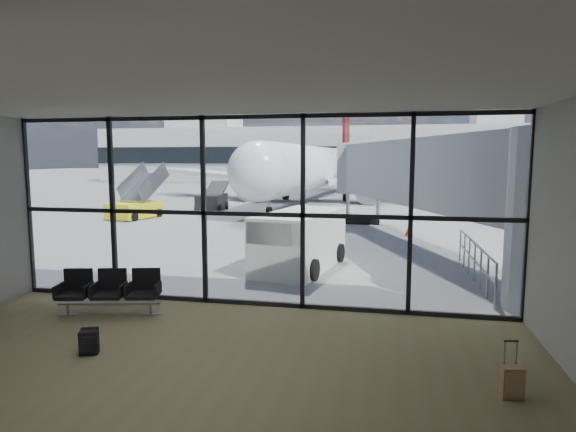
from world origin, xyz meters
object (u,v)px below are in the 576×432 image
(backpack, at_px, (89,342))
(suitcase, at_px, (512,382))
(service_van, at_px, (299,240))
(belt_loader, at_px, (212,201))
(airliner, at_px, (318,168))
(seating_row, at_px, (110,289))
(mobile_stairs, at_px, (136,207))

(backpack, relative_size, suitcase, 0.56)
(service_van, relative_size, belt_loader, 1.03)
(airliner, bearing_deg, suitcase, -72.87)
(backpack, xyz_separation_m, airliner, (-0.57, 33.65, 2.50))
(seating_row, height_order, service_van, service_van)
(airliner, bearing_deg, mobile_stairs, -115.47)
(backpack, relative_size, service_van, 0.11)
(suitcase, distance_m, mobile_stairs, 24.85)
(backpack, xyz_separation_m, service_van, (2.50, 7.40, 0.70))
(seating_row, distance_m, belt_loader, 21.72)
(seating_row, distance_m, mobile_stairs, 18.36)
(seating_row, distance_m, suitcase, 8.28)
(seating_row, xyz_separation_m, backpack, (0.91, -2.20, -0.33))
(backpack, bearing_deg, seating_row, 91.59)
(service_van, bearing_deg, belt_loader, 129.58)
(seating_row, height_order, mobile_stairs, mobile_stairs)
(backpack, height_order, mobile_stairs, mobile_stairs)
(suitcase, relative_size, airliner, 0.02)
(airliner, height_order, mobile_stairs, airliner)
(seating_row, bearing_deg, belt_loader, 91.50)
(belt_loader, distance_m, mobile_stairs, 5.61)
(seating_row, xyz_separation_m, belt_loader, (-5.35, 21.05, 0.09))
(backpack, bearing_deg, belt_loader, 84.19)
(mobile_stairs, bearing_deg, backpack, -52.24)
(backpack, distance_m, service_van, 7.84)
(airliner, relative_size, service_van, 7.86)
(service_van, bearing_deg, suitcase, -48.69)
(backpack, relative_size, belt_loader, 0.11)
(suitcase, distance_m, service_van, 8.87)
(service_van, height_order, belt_loader, belt_loader)
(backpack, bearing_deg, mobile_stairs, 95.75)
(airliner, relative_size, mobile_stairs, 8.80)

